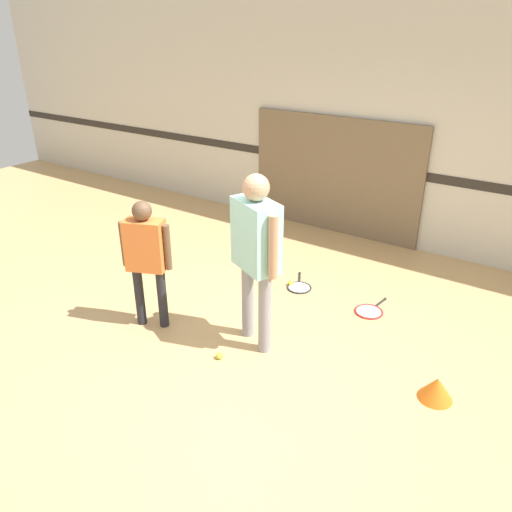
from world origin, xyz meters
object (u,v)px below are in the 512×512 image
(person_instructor, at_px, (256,244))
(tennis_ball_by_spare_racket, at_px, (290,283))
(training_cone, at_px, (436,388))
(tennis_ball_near_instructor, at_px, (219,356))
(racket_spare_on_floor, at_px, (299,287))
(racket_second_spare, at_px, (370,311))
(person_student_left, at_px, (146,252))

(person_instructor, bearing_deg, tennis_ball_by_spare_racket, 129.10)
(tennis_ball_by_spare_racket, distance_m, training_cone, 2.24)
(person_instructor, distance_m, tennis_ball_near_instructor, 1.10)
(training_cone, bearing_deg, tennis_ball_by_spare_racket, 153.23)
(person_instructor, distance_m, tennis_ball_by_spare_racket, 1.58)
(racket_spare_on_floor, height_order, tennis_ball_near_instructor, tennis_ball_near_instructor)
(racket_second_spare, height_order, training_cone, training_cone)
(racket_spare_on_floor, bearing_deg, person_instructor, 160.61)
(person_student_left, bearing_deg, tennis_ball_near_instructor, -27.98)
(person_student_left, relative_size, racket_second_spare, 2.46)
(training_cone, bearing_deg, person_instructor, -174.26)
(person_student_left, relative_size, tennis_ball_near_instructor, 20.35)
(person_student_left, bearing_deg, person_instructor, -5.45)
(racket_spare_on_floor, xyz_separation_m, tennis_ball_by_spare_racket, (-0.11, -0.02, 0.02))
(racket_spare_on_floor, bearing_deg, person_student_left, 122.02)
(person_student_left, distance_m, racket_second_spare, 2.45)
(racket_spare_on_floor, xyz_separation_m, racket_second_spare, (0.90, -0.04, 0.00))
(person_instructor, bearing_deg, tennis_ball_near_instructor, -82.55)
(tennis_ball_near_instructor, bearing_deg, tennis_ball_by_spare_racket, 96.34)
(racket_spare_on_floor, height_order, racket_second_spare, same)
(racket_spare_on_floor, relative_size, racket_second_spare, 0.99)
(person_student_left, xyz_separation_m, tennis_ball_near_instructor, (0.93, -0.08, -0.80))
(tennis_ball_near_instructor, bearing_deg, racket_second_spare, 62.01)
(person_student_left, xyz_separation_m, racket_second_spare, (1.76, 1.49, -0.82))
(person_instructor, height_order, racket_spare_on_floor, person_instructor)
(person_student_left, bearing_deg, tennis_ball_by_spare_racket, 40.34)
(tennis_ball_by_spare_racket, bearing_deg, person_instructor, -75.46)
(tennis_ball_near_instructor, xyz_separation_m, tennis_ball_by_spare_racket, (-0.18, 1.59, 0.00))
(racket_spare_on_floor, relative_size, training_cone, 1.85)
(racket_second_spare, bearing_deg, tennis_ball_by_spare_racket, 96.01)
(person_student_left, bearing_deg, racket_second_spare, 16.95)
(person_instructor, bearing_deg, racket_spare_on_floor, 123.82)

